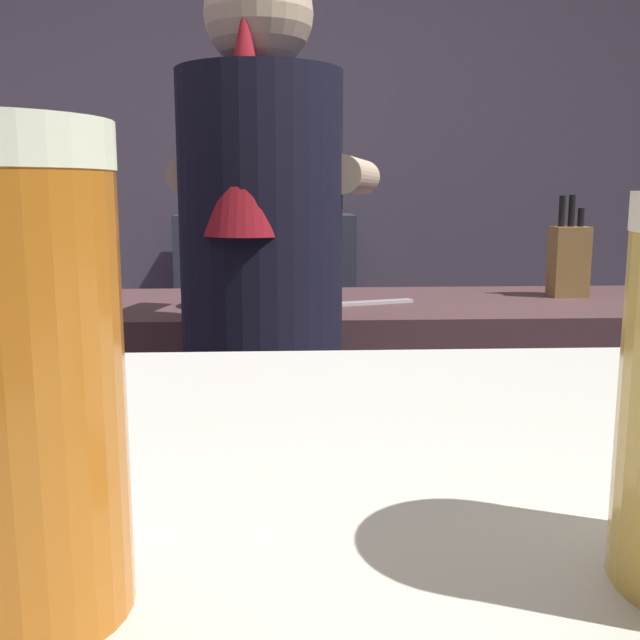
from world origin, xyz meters
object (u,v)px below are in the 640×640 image
object	(u,v)px
pint_glass_far	(0,378)
bartender	(262,309)
knife_block	(569,260)
chefs_knife	(371,303)
bottle_vinegar	(233,199)
mixing_bowl	(226,296)
bottle_olive_oil	(270,193)
bottle_hot_sauce	(217,198)

from	to	relation	value
pint_glass_far	bartender	bearing A→B (deg)	88.35
knife_block	pint_glass_far	world-z (taller)	pint_glass_far
chefs_knife	bottle_vinegar	bearing A→B (deg)	90.87
bartender	mixing_bowl	bearing A→B (deg)	29.31
bartender	chefs_knife	xyz separation A→B (m)	(0.28, 0.40, -0.05)
knife_block	pint_glass_far	distance (m)	2.07
mixing_bowl	bottle_olive_oil	world-z (taller)	bottle_olive_oil
bottle_olive_oil	bottle_hot_sauce	world-z (taller)	bottle_olive_oil
bottle_olive_oil	pint_glass_far	bearing A→B (deg)	-90.58
bartender	bottle_olive_oil	world-z (taller)	bartender
chefs_knife	bottle_hot_sauce	bearing A→B (deg)	94.35
knife_block	bottle_vinegar	xyz separation A→B (m)	(-1.04, 1.30, 0.16)
chefs_knife	pint_glass_far	xyz separation A→B (m)	(-0.32, -1.74, 0.24)
knife_block	chefs_knife	distance (m)	0.61
mixing_bowl	bottle_olive_oil	bearing A→B (deg)	85.71
knife_block	bottle_hot_sauce	size ratio (longest dim) A/B	1.54
bartender	bottle_hot_sauce	bearing A→B (deg)	21.98
bottle_vinegar	knife_block	bearing A→B (deg)	-51.41
chefs_knife	pint_glass_far	size ratio (longest dim) A/B	1.63
bottle_hot_sauce	mixing_bowl	bearing A→B (deg)	-84.33
mixing_bowl	bottle_vinegar	world-z (taller)	bottle_vinegar
knife_block	mixing_bowl	distance (m)	0.98
bartender	mixing_bowl	xyz separation A→B (m)	(-0.11, 0.39, -0.03)
bartender	bottle_vinegar	world-z (taller)	bartender
bottle_olive_oil	bottle_vinegar	distance (m)	0.21
pint_glass_far	bottle_vinegar	xyz separation A→B (m)	(-0.13, 3.16, 0.02)
chefs_knife	knife_block	bearing A→B (deg)	-5.17
bottle_hot_sauce	bottle_vinegar	bearing A→B (deg)	48.25
bartender	knife_block	world-z (taller)	bartender
chefs_knife	pint_glass_far	bearing A→B (deg)	-117.26
chefs_knife	bottle_olive_oil	distance (m)	1.35
bottle_vinegar	pint_glass_far	bearing A→B (deg)	-87.56
pint_glass_far	bottle_vinegar	world-z (taller)	bottle_vinegar
mixing_bowl	bottle_vinegar	xyz separation A→B (m)	(-0.07, 1.44, 0.24)
mixing_bowl	chefs_knife	world-z (taller)	mixing_bowl
knife_block	chefs_knife	size ratio (longest dim) A/B	1.21
bottle_olive_oil	mixing_bowl	bearing A→B (deg)	-94.29
pint_glass_far	bottle_vinegar	size ratio (longest dim) A/B	0.84
bartender	mixing_bowl	distance (m)	0.40
knife_block	bottle_hot_sauce	distance (m)	1.66
mixing_bowl	bottle_olive_oil	distance (m)	1.33
bottle_hot_sauce	bottle_vinegar	distance (m)	0.10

